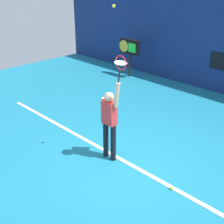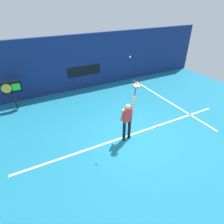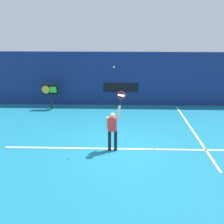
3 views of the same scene
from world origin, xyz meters
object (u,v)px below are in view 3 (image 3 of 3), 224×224
at_px(scoreboard_clock, 50,90).
at_px(spare_ball, 154,149).
at_px(tennis_player, 113,129).
at_px(tennis_ball, 114,67).
at_px(tennis_racket, 121,96).

height_order(scoreboard_clock, spare_ball, scoreboard_clock).
xyz_separation_m(tennis_player, scoreboard_clock, (-3.91, 4.98, 0.20)).
bearing_deg(tennis_ball, spare_ball, -0.39).
xyz_separation_m(tennis_racket, tennis_ball, (-0.28, 0.08, 1.10)).
bearing_deg(spare_ball, tennis_racket, -177.12).
bearing_deg(spare_ball, tennis_ball, 179.61).
bearing_deg(tennis_ball, scoreboard_clock, 128.93).
bearing_deg(spare_ball, scoreboard_clock, 139.07).
bearing_deg(scoreboard_clock, tennis_ball, -51.07).
distance_m(tennis_ball, scoreboard_clock, 6.70).
relative_size(tennis_racket, scoreboard_clock, 0.39).
relative_size(tennis_ball, scoreboard_clock, 0.04).
distance_m(tennis_player, scoreboard_clock, 6.34).
distance_m(tennis_player, spare_ball, 2.01).
relative_size(tennis_ball, spare_ball, 1.00).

